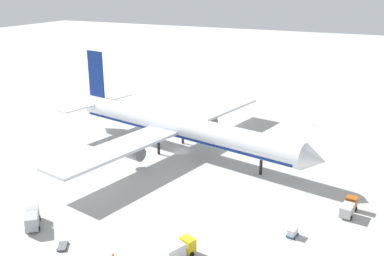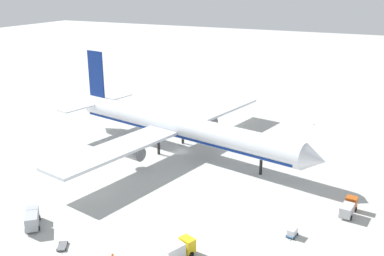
% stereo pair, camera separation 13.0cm
% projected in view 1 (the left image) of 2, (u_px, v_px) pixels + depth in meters
% --- Properties ---
extents(ground_plane, '(600.00, 600.00, 0.00)m').
position_uv_depth(ground_plane, '(181.00, 151.00, 116.01)').
color(ground_plane, '#B2B2AD').
extents(airliner, '(78.34, 75.58, 23.52)m').
position_uv_depth(airliner, '(177.00, 126.00, 114.74)').
color(airliner, silver).
rests_on(airliner, ground).
extents(service_truck_0, '(4.45, 6.28, 2.91)m').
position_uv_depth(service_truck_0, '(178.00, 250.00, 70.91)').
color(service_truck_0, yellow).
rests_on(service_truck_0, ground).
extents(service_truck_2, '(5.75, 6.06, 2.89)m').
position_uv_depth(service_truck_2, '(32.00, 219.00, 80.17)').
color(service_truck_2, '#999EA5').
rests_on(service_truck_2, ground).
extents(service_truck_3, '(2.93, 6.24, 2.72)m').
position_uv_depth(service_truck_3, '(349.00, 207.00, 84.53)').
color(service_truck_3, '#BF4C14').
rests_on(service_truck_3, ground).
extents(baggage_cart_0, '(2.60, 3.26, 0.40)m').
position_uv_depth(baggage_cart_0, '(63.00, 246.00, 74.25)').
color(baggage_cart_0, '#595B60').
rests_on(baggage_cart_0, ground).
extents(baggage_cart_1, '(1.85, 3.01, 1.49)m').
position_uv_depth(baggage_cart_1, '(293.00, 232.00, 77.38)').
color(baggage_cart_1, '#26598C').
rests_on(baggage_cart_1, ground).
extents(traffic_cone_0, '(0.36, 0.36, 0.55)m').
position_uv_depth(traffic_cone_0, '(314.00, 124.00, 137.07)').
color(traffic_cone_0, orange).
rests_on(traffic_cone_0, ground).
extents(traffic_cone_1, '(0.36, 0.36, 0.55)m').
position_uv_depth(traffic_cone_1, '(235.00, 110.00, 152.45)').
color(traffic_cone_1, orange).
rests_on(traffic_cone_1, ground).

